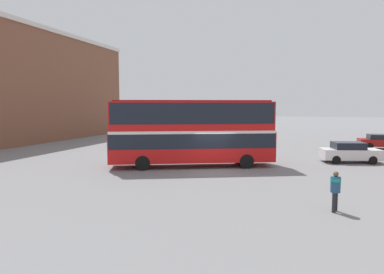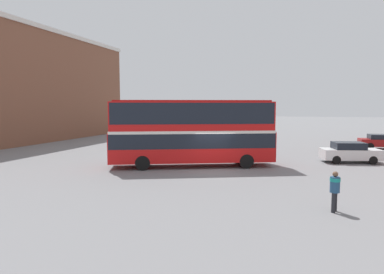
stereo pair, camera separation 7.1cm
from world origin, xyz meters
name	(u,v)px [view 1 (the left image)]	position (x,y,z in m)	size (l,w,h in m)	color
ground_plane	(214,171)	(0.00, 0.00, 0.00)	(240.00, 240.00, 0.00)	slate
double_decker_bus	(192,129)	(-1.87, 1.10, 2.68)	(11.48, 6.69, 4.69)	red
pedestrian_foreground	(335,187)	(6.74, -7.11, 1.02)	(0.53, 0.53, 1.67)	#232328
parked_car_kerb_near	(382,141)	(13.36, 16.17, 0.75)	(4.42, 2.11, 1.46)	maroon
parked_car_kerb_far	(350,152)	(9.09, 6.34, 0.78)	(4.52, 2.70, 1.55)	silver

